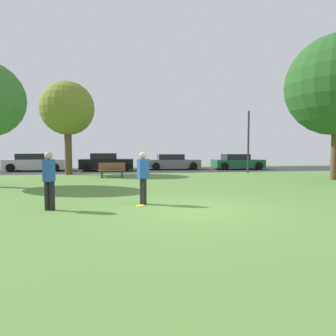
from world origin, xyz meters
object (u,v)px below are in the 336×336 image
at_px(oak_tree_center, 67,109).
at_px(parked_car_grey, 173,162).
at_px(parked_car_green, 237,162).
at_px(parked_car_silver, 35,163).
at_px(frisbee_disc, 140,206).
at_px(street_lamp_post, 248,142).
at_px(parked_car_black, 106,163).
at_px(park_bench, 112,170).
at_px(person_catcher, 143,176).
at_px(person_bystander, 49,178).

bearing_deg(oak_tree_center, parked_car_grey, 25.71).
bearing_deg(parked_car_green, parked_car_silver, 177.90).
xyz_separation_m(oak_tree_center, frisbee_disc, (4.15, -11.79, -4.42)).
bearing_deg(parked_car_grey, street_lamp_post, -40.38).
xyz_separation_m(frisbee_disc, parked_car_silver, (-7.33, 15.49, 0.63)).
xyz_separation_m(parked_car_black, park_bench, (0.65, -5.79, -0.19)).
relative_size(oak_tree_center, street_lamp_post, 1.39).
bearing_deg(parked_car_silver, parked_car_black, -5.82).
distance_m(oak_tree_center, street_lamp_post, 12.96).
bearing_deg(street_lamp_post, parked_car_black, 161.27).
distance_m(person_catcher, park_bench, 8.96).
height_order(parked_car_silver, street_lamp_post, street_lamp_post).
distance_m(frisbee_disc, parked_car_black, 15.05).
bearing_deg(person_catcher, parked_car_grey, -125.52).
height_order(person_catcher, street_lamp_post, street_lamp_post).
bearing_deg(frisbee_disc, oak_tree_center, 109.40).
xyz_separation_m(person_catcher, park_bench, (-1.27, 8.85, -0.44)).
bearing_deg(parked_car_black, oak_tree_center, -126.77).
xyz_separation_m(frisbee_disc, parked_car_grey, (3.70, 15.57, 0.59)).
xyz_separation_m(person_catcher, parked_car_grey, (3.59, 15.29, -0.30)).
bearing_deg(parked_car_grey, person_catcher, -103.23).
xyz_separation_m(person_catcher, parked_car_black, (-1.91, 14.65, -0.25)).
relative_size(person_catcher, parked_car_green, 0.38).
bearing_deg(park_bench, person_bystander, 81.45).
xyz_separation_m(frisbee_disc, parked_car_green, (9.22, 14.89, 0.59)).
distance_m(oak_tree_center, park_bench, 5.63).
distance_m(person_bystander, parked_car_silver, 16.39).
bearing_deg(person_bystander, parked_car_green, -23.46).
bearing_deg(person_catcher, frisbee_disc, 47.14).
xyz_separation_m(person_bystander, parked_car_black, (0.76, 15.12, -0.26)).
relative_size(oak_tree_center, parked_car_black, 1.51).
relative_size(parked_car_black, parked_car_green, 0.97).
xyz_separation_m(frisbee_disc, parked_car_black, (-1.81, 14.93, 0.64)).
height_order(oak_tree_center, person_catcher, oak_tree_center).
xyz_separation_m(parked_car_silver, parked_car_green, (16.54, -0.61, -0.04)).
bearing_deg(parked_car_grey, parked_car_green, -7.09).
distance_m(person_catcher, street_lamp_post, 14.06).
bearing_deg(park_bench, person_catcher, 98.15).
relative_size(person_catcher, parked_car_grey, 0.37).
relative_size(parked_car_grey, street_lamp_post, 0.99).
xyz_separation_m(parked_car_green, street_lamp_post, (-0.61, -3.49, 1.64)).
bearing_deg(frisbee_disc, street_lamp_post, 52.93).
bearing_deg(person_bystander, parked_car_grey, -7.13).
xyz_separation_m(parked_car_green, park_bench, (-10.38, -5.75, -0.14)).
bearing_deg(person_catcher, person_bystander, -12.30).
distance_m(person_catcher, frisbee_disc, 0.94).
relative_size(parked_car_green, park_bench, 2.66).
bearing_deg(park_bench, parked_car_grey, -127.08).
xyz_separation_m(parked_car_grey, park_bench, (-4.86, -6.43, -0.14)).
height_order(person_catcher, parked_car_black, person_catcher).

